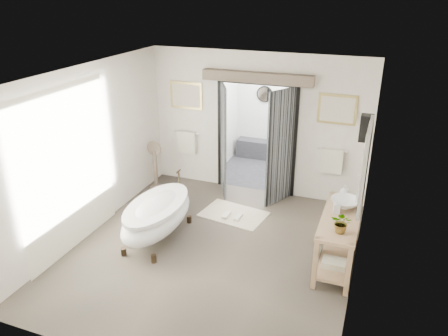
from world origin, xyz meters
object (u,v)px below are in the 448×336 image
(clawfoot_tub, at_px, (157,215))
(vanity, at_px, (337,236))
(rug, at_px, (234,214))
(basin, at_px, (345,204))

(clawfoot_tub, distance_m, vanity, 2.98)
(rug, distance_m, basin, 2.34)
(rug, bearing_deg, basin, -17.25)
(clawfoot_tub, distance_m, rug, 1.62)
(clawfoot_tub, height_order, basin, basin)
(clawfoot_tub, relative_size, basin, 4.15)
(vanity, height_order, rug, vanity)
(clawfoot_tub, height_order, rug, clawfoot_tub)
(clawfoot_tub, xyz_separation_m, vanity, (2.96, 0.32, 0.05))
(basin, bearing_deg, clawfoot_tub, -148.66)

